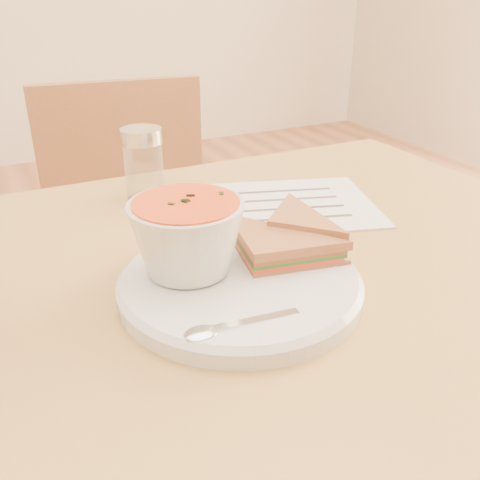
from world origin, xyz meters
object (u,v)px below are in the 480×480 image
chair_far (145,285)px  plate (240,285)px  soup_bowl (188,241)px  condiment_shaker (144,165)px

chair_far → plate: bearing=90.8°
chair_far → plate: (-0.06, -0.59, 0.33)m
plate → chair_far: bearing=84.5°
plate → soup_bowl: bearing=145.2°
soup_bowl → condiment_shaker: 0.27m
chair_far → soup_bowl: bearing=86.1°
chair_far → plate: chair_far is taller
soup_bowl → condiment_shaker: size_ratio=1.11×
chair_far → plate: size_ratio=3.32×
plate → condiment_shaker: (-0.01, 0.30, 0.05)m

